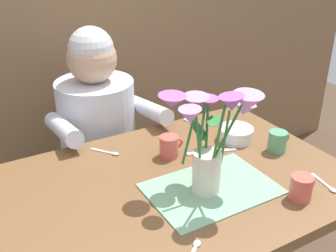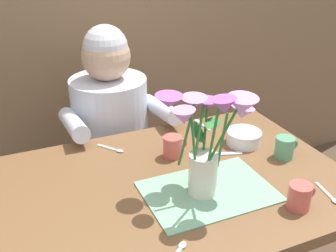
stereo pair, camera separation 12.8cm
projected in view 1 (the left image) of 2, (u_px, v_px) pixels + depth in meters
dining_table at (170, 207)px, 1.36m from camera, size 1.20×0.80×0.74m
seated_person at (100, 150)px, 1.86m from camera, size 0.45×0.47×1.14m
striped_placemat at (211, 189)px, 1.28m from camera, size 0.40×0.28×0.00m
flower_vase at (210, 134)px, 1.18m from camera, size 0.28×0.28×0.36m
ceramic_bowl at (236, 133)px, 1.57m from camera, size 0.14×0.14×0.06m
dinner_knife at (212, 152)px, 1.49m from camera, size 0.19×0.08×0.00m
coffee_cup at (278, 141)px, 1.49m from camera, size 0.09×0.07×0.08m
tea_cup at (301, 188)px, 1.22m from camera, size 0.09×0.07×0.08m
ceramic_mug at (169, 146)px, 1.45m from camera, size 0.09×0.07×0.08m
spoon_0 at (190, 122)px, 1.72m from camera, size 0.02×0.12×0.01m
spoon_1 at (328, 186)px, 1.29m from camera, size 0.04×0.12×0.01m
spoon_2 at (194, 250)px, 1.03m from camera, size 0.10×0.09×0.01m
spoon_3 at (109, 153)px, 1.49m from camera, size 0.08×0.10×0.01m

